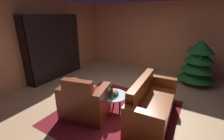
# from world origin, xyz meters

# --- Properties ---
(ground_plane) EXTENTS (7.63, 7.63, 0.00)m
(ground_plane) POSITION_xyz_m (0.00, 0.00, 0.00)
(ground_plane) COLOR tan
(wall_back) EXTENTS (6.27, 0.06, 2.57)m
(wall_back) POSITION_xyz_m (0.00, 3.21, 1.29)
(wall_back) COLOR tan
(wall_back) RESTS_ON ground
(wall_left) EXTENTS (0.06, 6.48, 2.57)m
(wall_left) POSITION_xyz_m (-3.11, 0.00, 1.29)
(wall_left) COLOR tan
(wall_left) RESTS_ON ground
(area_rug) EXTENTS (2.52, 2.54, 0.01)m
(area_rug) POSITION_xyz_m (0.09, -0.37, 0.00)
(area_rug) COLOR maroon
(area_rug) RESTS_ON ground
(bookshelf_unit) EXTENTS (0.39, 2.07, 2.12)m
(bookshelf_unit) POSITION_xyz_m (-2.84, 0.63, 1.05)
(bookshelf_unit) COLOR black
(bookshelf_unit) RESTS_ON ground
(armchair_red) EXTENTS (1.09, 0.88, 0.95)m
(armchair_red) POSITION_xyz_m (-0.46, -0.82, 0.34)
(armchair_red) COLOR brown
(armchair_red) RESTS_ON ground
(couch_red) EXTENTS (0.80, 1.80, 0.87)m
(couch_red) POSITION_xyz_m (0.81, -0.17, 0.30)
(couch_red) COLOR brown
(couch_red) RESTS_ON ground
(coffee_table) EXTENTS (0.63, 0.63, 0.41)m
(coffee_table) POSITION_xyz_m (-0.02, -0.33, 0.37)
(coffee_table) COLOR black
(coffee_table) RESTS_ON ground
(book_stack_on_table) EXTENTS (0.22, 0.17, 0.12)m
(book_stack_on_table) POSITION_xyz_m (-0.02, -0.34, 0.47)
(book_stack_on_table) COLOR #2C4D97
(book_stack_on_table) RESTS_ON coffee_table
(bottle_on_table) EXTENTS (0.08, 0.08, 0.31)m
(bottle_on_table) POSITION_xyz_m (0.03, -0.50, 0.53)
(bottle_on_table) COLOR #174F25
(bottle_on_table) RESTS_ON coffee_table
(decorated_tree) EXTENTS (1.10, 1.10, 1.41)m
(decorated_tree) POSITION_xyz_m (1.51, 2.31, 0.71)
(decorated_tree) COLOR brown
(decorated_tree) RESTS_ON ground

